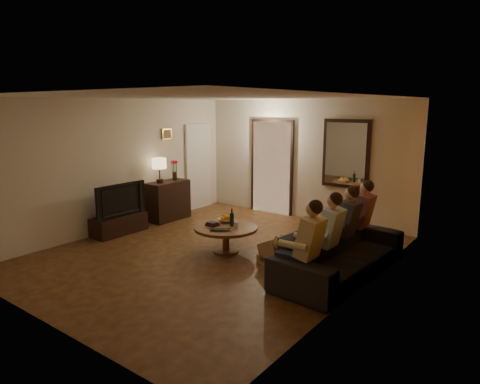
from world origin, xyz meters
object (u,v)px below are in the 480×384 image
Objects in this scene: sofa at (341,252)px; laptop at (220,231)px; table_lamp at (159,170)px; person_b at (326,240)px; coffee_table at (226,239)px; person_a at (306,251)px; wine_bottle at (232,217)px; dresser at (168,201)px; person_c at (344,230)px; bowl at (226,220)px; person_d at (359,222)px; tv at (118,199)px; tv_stand at (119,224)px; dog at (270,249)px.

sofa reaches higher than laptop.
table_lamp is 0.45× the size of person_b.
laptop is (0.10, -0.28, 0.24)m from coffee_table.
person_a is 3.87× the size of wine_bottle.
dresser is 0.80× the size of person_c.
person_d is at bearing 23.21° from bowl.
person_c reaches higher than sofa.
dresser is at bearing 90.00° from table_lamp.
person_c is (0.00, 1.20, 0.00)m from person_a.
person_c is at bearing -77.65° from tv.
person_a is at bearing -90.00° from person_b.
bowl is at bearing -73.56° from tv.
person_a is at bearing 177.32° from sofa.
dresser is 1.35m from tv_stand.
sofa is (4.34, 0.63, 0.18)m from tv_stand.
person_d reaches higher than tv_stand.
tv_stand is 4.28m from person_b.
person_d is (4.24, 0.43, -0.52)m from table_lamp.
tv_stand is 4.53m from person_d.
person_a is (4.24, -1.37, -0.52)m from table_lamp.
tv is 2.43m from coffee_table.
tv_stand is at bearing 148.33° from laptop.
person_a is at bearing -47.89° from laptop.
tv is 0.93× the size of person_c.
tv_stand is at bearing 0.00° from tv.
person_b reaches higher than tv_stand.
person_c is at bearing 90.00° from person_b.
dresser is at bearing 174.70° from person_c.
dog is (3.32, 0.32, 0.10)m from tv_stand.
tv is at bearing -90.00° from table_lamp.
person_d reaches higher than wine_bottle.
wine_bottle is (0.23, -0.12, 0.12)m from bowl.
person_a and person_b have the same top height.
tv_stand is 3.50× the size of wine_bottle.
person_b is (4.24, 0.33, -0.08)m from tv.
person_d is at bearing -70.18° from tv.
person_b is 3.65× the size of laptop.
person_d reaches higher than dog.
sofa is at bearing 83.66° from person_a.
person_c reaches higher than dresser.
tv_stand is at bearing -167.65° from person_c.
person_b is at bearing 165.22° from sofa.
laptop is (2.45, 0.14, -0.22)m from tv.
tv is at bearing -90.00° from dresser.
laptop is at bearing -142.23° from person_d.
tv_stand is 2.39m from coffee_table.
tv reaches higher than coffee_table.
person_a is (4.24, -0.27, 0.42)m from tv_stand.
wine_bottle is (-1.84, 0.19, 0.01)m from person_b.
sofa is 4.37× the size of dog.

